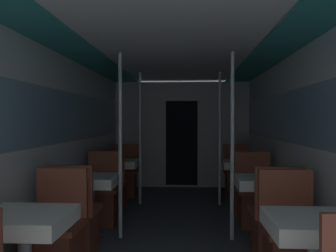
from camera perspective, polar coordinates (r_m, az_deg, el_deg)
name	(u,v)px	position (r m, az deg, el deg)	size (l,w,h in m)	color
wall_left	(61,141)	(4.65, -15.99, -2.17)	(0.05, 8.38, 2.13)	silver
wall_right	(296,141)	(4.56, 18.86, -2.25)	(0.05, 8.38, 2.13)	silver
ceiling_panel	(176,51)	(4.46, 1.26, 11.41)	(2.76, 8.38, 0.07)	white
bulkhead_far	(182,135)	(7.60, 2.10, -1.34)	(2.71, 0.09, 2.13)	#A8A8A3
dining_table_left_0	(24,227)	(2.87, -21.03, -14.12)	(0.62, 0.62, 0.71)	#4C4C51
chair_left_far_0	(55,245)	(3.48, -16.89, -16.97)	(0.46, 0.46, 0.93)	brown
dining_table_left_1	(90,184)	(4.47, -11.76, -8.66)	(0.62, 0.62, 0.71)	#4C4C51
chair_left_near_1	(75,226)	(4.00, -13.96, -14.56)	(0.46, 0.46, 0.93)	brown
chair_left_far_1	(102,201)	(5.08, -10.02, -11.20)	(0.46, 0.46, 0.93)	brown
support_pole_left_1	(120,146)	(4.34, -7.29, -2.97)	(0.04, 0.04, 2.13)	silver
dining_table_left_2	(119,166)	(6.14, -7.55, -6.03)	(0.62, 0.62, 0.71)	#4C4C51
chair_left_near_2	(111,193)	(5.63, -8.66, -10.00)	(0.46, 0.46, 0.93)	brown
chair_left_far_2	(125,180)	(6.75, -6.61, -8.17)	(0.46, 0.46, 0.93)	brown
support_pole_left_2	(140,138)	(6.05, -4.28, -1.87)	(0.04, 0.04, 2.13)	silver
dining_table_right_0	(315,231)	(2.76, 21.51, -14.73)	(0.62, 0.62, 0.71)	#4C4C51
chair_right_far_0	(291,250)	(3.39, 18.27, -17.46)	(0.46, 0.46, 0.93)	brown
dining_table_right_1	(264,186)	(4.40, 14.35, -8.82)	(0.62, 0.62, 0.71)	#4C4C51
chair_right_near_1	(275,229)	(3.92, 16.02, -14.88)	(0.46, 0.46, 0.93)	brown
chair_right_far_1	(254,203)	(5.02, 13.04, -11.35)	(0.46, 0.46, 0.93)	brown
support_pole_right_1	(232,146)	(4.30, 9.76, -3.02)	(0.04, 0.04, 2.13)	silver
dining_table_right_2	(242,167)	(6.09, 11.20, -6.10)	(0.62, 0.62, 0.71)	#4C4C51
chair_right_near_2	(248,194)	(5.58, 12.03, -10.12)	(0.46, 0.46, 0.93)	brown
chair_right_far_2	(237,181)	(6.71, 10.51, -8.24)	(0.46, 0.46, 0.93)	brown
support_pole_right_2	(220,138)	(6.02, 7.90, -1.89)	(0.04, 0.04, 2.13)	silver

